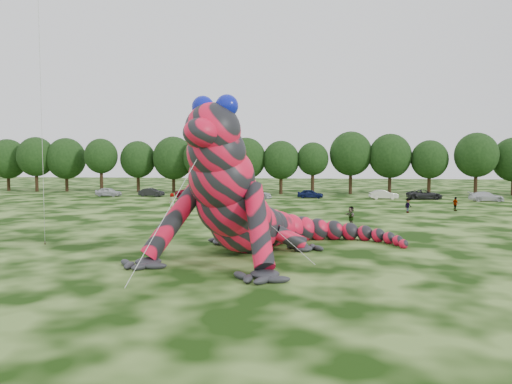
{
  "coord_description": "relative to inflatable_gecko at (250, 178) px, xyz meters",
  "views": [
    {
      "loc": [
        1.28,
        -26.45,
        6.18
      ],
      "look_at": [
        -2.33,
        4.56,
        4.0
      ],
      "focal_mm": 35.0,
      "sensor_mm": 36.0,
      "label": 1
    }
  ],
  "objects": [
    {
      "name": "car_7",
      "position": [
        28.13,
        40.88,
        -4.16
      ],
      "size": [
        4.71,
        2.01,
        1.35
      ],
      "primitive_type": "imported",
      "rotation": [
        0.0,
        0.0,
        1.6
      ],
      "color": "silver",
      "rests_on": "ground"
    },
    {
      "name": "tree_10",
      "position": [
        10.21,
        53.02,
        0.41
      ],
      "size": [
        7.09,
        6.38,
        10.5
      ],
      "primitive_type": null,
      "color": "black",
      "rests_on": "ground"
    },
    {
      "name": "spectator_3",
      "position": [
        20.29,
        27.3,
        -4.03
      ],
      "size": [
        0.74,
        1.02,
        1.61
      ],
      "primitive_type": "imported",
      "rotation": [
        0.0,
        0.0,
        1.98
      ],
      "color": "gray",
      "rests_on": "ground"
    },
    {
      "name": "tree_0",
      "position": [
        -51.75,
        53.67,
        -0.08
      ],
      "size": [
        6.91,
        6.22,
        9.51
      ],
      "primitive_type": null,
      "color": "black",
      "rests_on": "ground"
    },
    {
      "name": "spectator_0",
      "position": [
        -2.57,
        14.08,
        -3.99
      ],
      "size": [
        0.74,
        0.69,
        1.69
      ],
      "primitive_type": "imported",
      "rotation": [
        0.0,
        0.0,
        0.63
      ],
      "color": "gray",
      "rests_on": "ground"
    },
    {
      "name": "car_4",
      "position": [
        3.58,
        43.53,
        -4.17
      ],
      "size": [
        4.03,
        1.86,
        1.34
      ],
      "primitive_type": "imported",
      "rotation": [
        0.0,
        0.0,
        1.5
      ],
      "color": "#0E1743",
      "rests_on": "ground"
    },
    {
      "name": "car_0",
      "position": [
        -28.19,
        43.39,
        -4.13
      ],
      "size": [
        4.38,
        2.3,
        1.42
      ],
      "primitive_type": "imported",
      "rotation": [
        0.0,
        0.0,
        1.42
      ],
      "color": "silver",
      "rests_on": "ground"
    },
    {
      "name": "tree_8",
      "position": [
        -1.41,
        51.43,
        -0.37
      ],
      "size": [
        6.14,
        5.53,
        8.94
      ],
      "primitive_type": null,
      "color": "black",
      "rests_on": "ground"
    },
    {
      "name": "car_6",
      "position": [
        20.26,
        43.31,
        -4.13
      ],
      "size": [
        5.2,
        2.58,
        1.42
      ],
      "primitive_type": "imported",
      "rotation": [
        0.0,
        0.0,
        1.62
      ],
      "color": "#252528",
      "rests_on": "ground"
    },
    {
      "name": "tree_2",
      "position": [
        -40.21,
        53.2,
        -0.02
      ],
      "size": [
        7.04,
        6.34,
        9.64
      ],
      "primitive_type": null,
      "color": "black",
      "rests_on": "ground"
    },
    {
      "name": "tree_5",
      "position": [
        -20.31,
        52.88,
        0.06
      ],
      "size": [
        7.16,
        6.44,
        9.8
      ],
      "primitive_type": null,
      "color": "black",
      "rests_on": "ground"
    },
    {
      "name": "tree_3",
      "position": [
        -32.9,
        51.51,
        -0.12
      ],
      "size": [
        5.81,
        5.23,
        9.44
      ],
      "primitive_type": null,
      "color": "black",
      "rests_on": "ground"
    },
    {
      "name": "tree_7",
      "position": [
        -7.27,
        51.24,
        -0.1
      ],
      "size": [
        6.68,
        6.01,
        9.48
      ],
      "primitive_type": null,
      "color": "black",
      "rests_on": "ground"
    },
    {
      "name": "tree_9",
      "position": [
        3.88,
        51.79,
        -0.5
      ],
      "size": [
        5.27,
        4.74,
        8.68
      ],
      "primitive_type": null,
      "color": "black",
      "rests_on": "ground"
    },
    {
      "name": "tree_4",
      "position": [
        -26.83,
        53.15,
        -0.31
      ],
      "size": [
        6.22,
        5.6,
        9.06
      ],
      "primitive_type": null,
      "color": "black",
      "rests_on": "ground"
    },
    {
      "name": "car_1",
      "position": [
        -21.3,
        43.78,
        -4.18
      ],
      "size": [
        4.12,
        1.86,
        1.31
      ],
      "primitive_type": "imported",
      "rotation": [
        0.0,
        0.0,
        1.45
      ],
      "color": "black",
      "rests_on": "ground"
    },
    {
      "name": "car_3",
      "position": [
        -4.65,
        41.8,
        -4.11
      ],
      "size": [
        5.27,
        2.69,
        1.46
      ],
      "primitive_type": "imported",
      "rotation": [
        0.0,
        0.0,
        1.44
      ],
      "color": "silver",
      "rests_on": "ground"
    },
    {
      "name": "tree_1",
      "position": [
        -45.54,
        52.49,
        0.07
      ],
      "size": [
        6.74,
        6.07,
        9.81
      ],
      "primitive_type": null,
      "color": "black",
      "rests_on": "ground"
    },
    {
      "name": "tree_13",
      "position": [
        29.94,
        51.57,
        0.23
      ],
      "size": [
        6.83,
        6.15,
        10.13
      ],
      "primitive_type": null,
      "color": "black",
      "rests_on": "ground"
    },
    {
      "name": "spectator_4",
      "position": [
        -13.28,
        27.65,
        -3.96
      ],
      "size": [
        0.86,
        1.01,
        1.76
      ],
      "primitive_type": "imported",
      "rotation": [
        0.0,
        0.0,
        4.3
      ],
      "color": "gray",
      "rests_on": "ground"
    },
    {
      "name": "tree_6",
      "position": [
        -14.74,
        51.12,
        -0.09
      ],
      "size": [
        6.52,
        5.86,
        9.49
      ],
      "primitive_type": null,
      "color": "black",
      "rests_on": "ground"
    },
    {
      "name": "tree_11",
      "position": [
        16.6,
        52.64,
        0.2
      ],
      "size": [
        7.01,
        6.31,
        10.07
      ],
      "primitive_type": null,
      "color": "black",
      "rests_on": "ground"
    },
    {
      "name": "car_2",
      "position": [
        -13.92,
        41.41,
        -4.08
      ],
      "size": [
        5.58,
        2.81,
        1.51
      ],
      "primitive_type": "imported",
      "rotation": [
        0.0,
        0.0,
        1.51
      ],
      "color": "maroon",
      "rests_on": "ground"
    },
    {
      "name": "spectator_5",
      "position": [
        7.46,
        13.69,
        -3.97
      ],
      "size": [
        1.06,
        1.69,
        1.74
      ],
      "primitive_type": "imported",
      "rotation": [
        0.0,
        0.0,
        5.08
      ],
      "color": "gray",
      "rests_on": "ground"
    },
    {
      "name": "car_5",
      "position": [
        14.3,
        42.88,
        -4.16
      ],
      "size": [
        4.25,
        1.94,
        1.35
      ],
      "primitive_type": "imported",
      "rotation": [
        0.0,
        0.0,
        1.7
      ],
      "color": "silver",
      "rests_on": "ground"
    },
    {
      "name": "ground",
      "position": [
        2.81,
        -5.56,
        -4.84
      ],
      "size": [
        240.0,
        240.0,
        0.0
      ],
      "primitive_type": "plane",
      "color": "#16330A",
      "rests_on": "ground"
    },
    {
      "name": "tree_12",
      "position": [
        22.83,
        52.18,
        -0.35
      ],
      "size": [
        5.99,
        5.39,
        8.97
      ],
      "primitive_type": null,
      "color": "black",
      "rests_on": "ground"
    },
    {
      "name": "inflatable_gecko",
      "position": [
        0.0,
        0.0,
        0.0
      ],
      "size": [
        21.49,
        23.45,
        9.68
      ],
      "primitive_type": null,
      "rotation": [
        0.0,
        0.0,
        -0.32
      ],
      "color": "red",
      "rests_on": "ground"
    },
    {
      "name": "spectator_2",
      "position": [
        14.52,
        24.64,
        -4.0
      ],
      "size": [
        1.21,
        1.19,
        1.67
      ],
      "primitive_type": "imported",
      "rotation": [
        0.0,
        0.0,
        0.76
      ],
      "color": "gray",
      "rests_on": "ground"
    }
  ]
}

